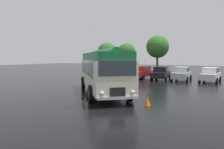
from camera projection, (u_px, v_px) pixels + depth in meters
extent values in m
plane|color=black|center=(106.00, 94.00, 17.20)|extent=(120.00, 120.00, 0.00)
cube|color=silver|center=(103.00, 73.00, 17.21)|extent=(8.57, 9.09, 2.10)
cube|color=#196B38|center=(102.00, 56.00, 17.10)|extent=(8.28, 8.81, 0.56)
cylinder|color=#196B38|center=(102.00, 53.00, 17.08)|extent=(6.82, 7.44, 0.60)
cube|color=#2D3842|center=(117.00, 66.00, 17.72)|extent=(5.40, 5.95, 0.84)
cube|color=#2D3842|center=(86.00, 66.00, 17.19)|extent=(5.40, 5.95, 0.84)
cube|color=#196B38|center=(117.00, 73.00, 17.67)|extent=(5.53, 6.10, 0.12)
cube|color=#196B38|center=(86.00, 73.00, 17.14)|extent=(5.53, 6.10, 0.12)
cube|color=#2D3842|center=(118.00, 68.00, 12.27)|extent=(1.65, 1.50, 0.88)
cube|color=black|center=(118.00, 92.00, 12.38)|extent=(0.71, 0.65, 0.56)
cube|color=silver|center=(118.00, 98.00, 12.39)|extent=(1.83, 1.67, 0.16)
sphere|color=white|center=(133.00, 92.00, 12.56)|extent=(0.22, 0.22, 0.22)
sphere|color=white|center=(102.00, 93.00, 12.18)|extent=(0.22, 0.22, 0.22)
cylinder|color=black|center=(130.00, 92.00, 14.55)|extent=(0.95, 1.00, 1.10)
cylinder|color=#196B38|center=(130.00, 92.00, 14.55)|extent=(0.50, 0.50, 0.39)
cylinder|color=black|center=(91.00, 94.00, 14.00)|extent=(0.95, 1.00, 1.10)
cylinder|color=#196B38|center=(91.00, 94.00, 14.00)|extent=(0.50, 0.50, 0.39)
cylinder|color=black|center=(111.00, 82.00, 20.40)|extent=(0.95, 1.00, 1.10)
cylinder|color=#196B38|center=(111.00, 82.00, 20.40)|extent=(0.50, 0.50, 0.39)
cylinder|color=black|center=(83.00, 83.00, 19.85)|extent=(0.95, 1.00, 1.10)
cylinder|color=#196B38|center=(83.00, 83.00, 19.85)|extent=(0.50, 0.50, 0.39)
cube|color=maroon|center=(142.00, 74.00, 28.92)|extent=(2.15, 4.36, 0.70)
cube|color=maroon|center=(142.00, 68.00, 28.98)|extent=(1.73, 2.34, 0.64)
cube|color=#2D3842|center=(147.00, 69.00, 28.54)|extent=(0.24, 1.92, 0.50)
cube|color=#2D3842|center=(137.00, 68.00, 29.43)|extent=(0.24, 1.92, 0.50)
cylinder|color=black|center=(143.00, 77.00, 27.38)|extent=(0.27, 0.66, 0.64)
cylinder|color=black|center=(131.00, 77.00, 28.42)|extent=(0.27, 0.66, 0.64)
cylinder|color=black|center=(152.00, 76.00, 29.47)|extent=(0.27, 0.66, 0.64)
cylinder|color=black|center=(141.00, 75.00, 30.51)|extent=(0.27, 0.66, 0.64)
cube|color=black|center=(161.00, 75.00, 27.27)|extent=(2.10, 4.35, 0.70)
cube|color=black|center=(161.00, 69.00, 27.35)|extent=(1.70, 2.32, 0.64)
cube|color=#2D3842|center=(167.00, 69.00, 27.04)|extent=(0.21, 1.93, 0.50)
cube|color=#2D3842|center=(155.00, 69.00, 27.66)|extent=(0.21, 1.93, 0.50)
cylinder|color=black|center=(166.00, 79.00, 25.75)|extent=(0.26, 0.66, 0.64)
cylinder|color=black|center=(151.00, 78.00, 26.47)|extent=(0.26, 0.66, 0.64)
cylinder|color=black|center=(170.00, 77.00, 28.12)|extent=(0.26, 0.66, 0.64)
cylinder|color=black|center=(156.00, 76.00, 28.84)|extent=(0.26, 0.66, 0.64)
cube|color=#B7BABF|center=(182.00, 75.00, 26.58)|extent=(1.81, 4.24, 0.70)
cube|color=#B7BABF|center=(182.00, 69.00, 26.66)|extent=(1.56, 2.22, 0.64)
cube|color=#2D3842|center=(188.00, 70.00, 26.30)|extent=(0.08, 1.93, 0.50)
cube|color=#2D3842|center=(176.00, 69.00, 27.02)|extent=(0.08, 1.93, 0.50)
cylinder|color=black|center=(187.00, 79.00, 25.05)|extent=(0.22, 0.65, 0.64)
cylinder|color=black|center=(172.00, 78.00, 25.89)|extent=(0.22, 0.65, 0.64)
cylinder|color=black|center=(191.00, 77.00, 27.34)|extent=(0.22, 0.65, 0.64)
cylinder|color=black|center=(176.00, 77.00, 28.17)|extent=(0.22, 0.65, 0.64)
cube|color=silver|center=(210.00, 76.00, 24.96)|extent=(1.96, 4.30, 0.70)
cube|color=silver|center=(211.00, 70.00, 25.03)|extent=(1.63, 2.27, 0.64)
cube|color=#2D3842|center=(218.00, 71.00, 24.62)|extent=(0.14, 1.93, 0.50)
cube|color=#2D3842|center=(204.00, 70.00, 25.45)|extent=(0.14, 1.93, 0.50)
cylinder|color=black|center=(217.00, 81.00, 23.42)|extent=(0.24, 0.65, 0.64)
cylinder|color=black|center=(199.00, 80.00, 24.39)|extent=(0.24, 0.65, 0.64)
cylinder|color=black|center=(220.00, 79.00, 25.59)|extent=(0.24, 0.65, 0.64)
cylinder|color=black|center=(204.00, 78.00, 26.56)|extent=(0.24, 0.65, 0.64)
cylinder|color=#4C3823|center=(107.00, 65.00, 41.80)|extent=(0.36, 0.36, 2.52)
sphere|color=#2D662D|center=(107.00, 52.00, 41.59)|extent=(3.52, 3.52, 3.52)
sphere|color=#2D662D|center=(108.00, 50.00, 41.51)|extent=(2.55, 2.55, 2.55)
cylinder|color=#4C3823|center=(126.00, 66.00, 39.65)|extent=(0.36, 0.36, 2.48)
sphere|color=#2D662D|center=(126.00, 52.00, 39.45)|extent=(3.26, 3.26, 3.26)
sphere|color=#2D662D|center=(129.00, 53.00, 39.36)|extent=(2.24, 2.24, 2.24)
cylinder|color=#4C3823|center=(157.00, 65.00, 36.61)|extent=(0.34, 0.34, 3.15)
sphere|color=#336B28|center=(157.00, 47.00, 36.37)|extent=(3.76, 3.76, 3.76)
sphere|color=#336B28|center=(160.00, 48.00, 36.50)|extent=(2.46, 2.46, 2.46)
cone|color=orange|center=(147.00, 101.00, 13.05)|extent=(0.36, 0.36, 0.55)
cylinder|color=black|center=(89.00, 103.00, 13.68)|extent=(3.43, 3.43, 0.01)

